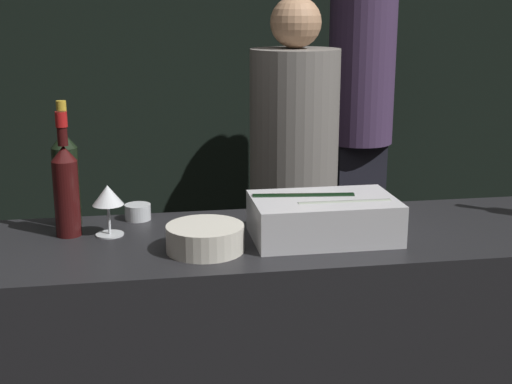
# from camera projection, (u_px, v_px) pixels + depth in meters

# --- Properties ---
(wall_back_chalkboard) EXTENTS (6.40, 0.06, 2.80)m
(wall_back_chalkboard) POSITION_uv_depth(u_px,v_px,m) (187.00, 38.00, 4.31)
(wall_back_chalkboard) COLOR black
(wall_back_chalkboard) RESTS_ON ground_plane
(ice_bin_with_bottles) EXTENTS (0.39, 0.25, 0.12)m
(ice_bin_with_bottles) POSITION_uv_depth(u_px,v_px,m) (323.00, 216.00, 1.95)
(ice_bin_with_bottles) COLOR silver
(ice_bin_with_bottles) RESTS_ON bar_counter
(bowl_white) EXTENTS (0.20, 0.20, 0.07)m
(bowl_white) POSITION_uv_depth(u_px,v_px,m) (205.00, 237.00, 1.86)
(bowl_white) COLOR silver
(bowl_white) RESTS_ON bar_counter
(wine_glass) EXTENTS (0.09, 0.09, 0.14)m
(wine_glass) POSITION_uv_depth(u_px,v_px,m) (108.00, 197.00, 1.96)
(wine_glass) COLOR silver
(wine_glass) RESTS_ON bar_counter
(candle_votive) EXTENTS (0.08, 0.08, 0.05)m
(candle_votive) POSITION_uv_depth(u_px,v_px,m) (138.00, 212.00, 2.13)
(candle_votive) COLOR silver
(candle_votive) RESTS_ON bar_counter
(red_wine_bottle_tall) EXTENTS (0.07, 0.07, 0.35)m
(red_wine_bottle_tall) POSITION_uv_depth(u_px,v_px,m) (66.00, 186.00, 1.95)
(red_wine_bottle_tall) COLOR #380F0F
(red_wine_bottle_tall) RESTS_ON bar_counter
(champagne_bottle) EXTENTS (0.07, 0.07, 0.36)m
(champagne_bottle) POSITION_uv_depth(u_px,v_px,m) (66.00, 175.00, 2.05)
(champagne_bottle) COLOR black
(champagne_bottle) RESTS_ON bar_counter
(person_in_hoodie) EXTENTS (0.36, 0.36, 1.84)m
(person_in_hoodie) POSITION_uv_depth(u_px,v_px,m) (360.00, 111.00, 3.90)
(person_in_hoodie) COLOR black
(person_in_hoodie) RESTS_ON ground_plane
(person_blond_tee) EXTENTS (0.38, 0.38, 1.63)m
(person_blond_tee) POSITION_uv_depth(u_px,v_px,m) (294.00, 172.00, 3.05)
(person_blond_tee) COLOR black
(person_blond_tee) RESTS_ON ground_plane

